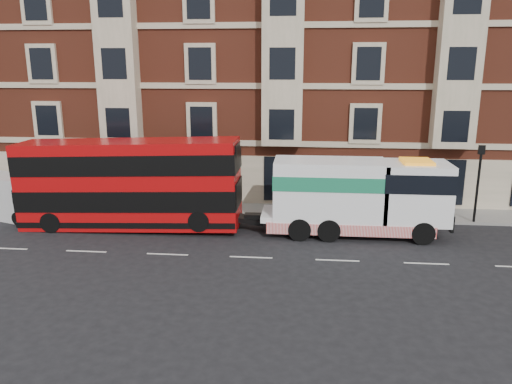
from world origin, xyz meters
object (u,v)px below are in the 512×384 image
(double_decker_bus, at_px, (129,183))
(tow_truck, at_px, (355,196))
(box_van, at_px, (10,197))
(pedestrian, at_px, (31,196))

(double_decker_bus, xyz_separation_m, tow_truck, (12.06, 0.00, -0.45))
(tow_truck, relative_size, box_van, 1.85)
(box_van, relative_size, pedestrian, 3.14)
(pedestrian, bearing_deg, box_van, -105.04)
(tow_truck, bearing_deg, double_decker_bus, -180.00)
(double_decker_bus, relative_size, tow_truck, 1.25)
(tow_truck, distance_m, box_van, 19.82)
(tow_truck, bearing_deg, pedestrian, 172.95)
(box_van, bearing_deg, pedestrian, 81.67)
(box_van, bearing_deg, double_decker_bus, 10.07)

